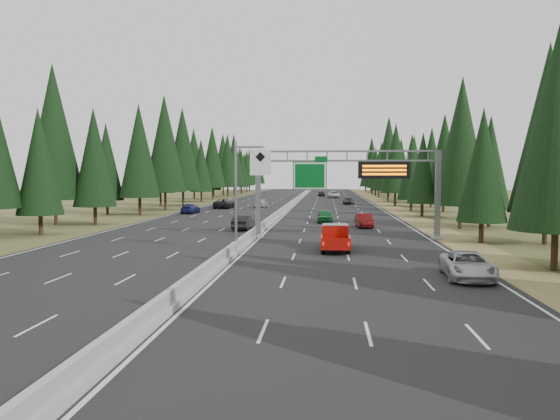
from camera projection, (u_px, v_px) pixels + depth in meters
The scene contains 20 objects.
ground at pixel (81, 388), 14.54m from camera, with size 400.00×400.00×0.00m, color #494E24.
road at pixel (289, 208), 94.08m from camera, with size 32.00×260.00×0.08m, color black.
shoulder_right at pixel (393, 209), 92.57m from camera, with size 3.60×260.00×0.06m, color olive.
shoulder_left at pixel (188, 208), 95.60m from camera, with size 3.60×260.00×0.06m, color #494E24.
median_barrier at pixel (289, 206), 94.06m from camera, with size 0.70×260.00×0.85m.
sign_gantry at pixel (354, 180), 48.13m from camera, with size 16.75×0.98×7.80m.
hov_sign_pole at pixel (244, 189), 39.02m from camera, with size 2.80×0.50×8.00m.
tree_row_right at pixel (429, 154), 83.82m from camera, with size 11.54×242.40×18.93m.
tree_row_left at pixel (142, 151), 84.05m from camera, with size 12.17×243.40×18.81m.
silver_minivan at pixel (467, 265), 29.53m from camera, with size 2.40×5.21×1.45m, color #B2B2B7.
red_pickup at pixel (335, 236), 40.92m from camera, with size 2.06×5.77×1.88m.
car_ahead_green at pixel (325, 216), 64.75m from camera, with size 1.81×4.50×1.53m, color #155F2A.
car_ahead_dkred at pixel (364, 221), 58.55m from camera, with size 1.56×4.48×1.47m, color #560C0C.
car_ahead_dkgrey at pixel (348, 201), 104.15m from camera, with size 1.86×4.57×1.33m, color black.
car_ahead_white at pixel (334, 195), 135.17m from camera, with size 2.74×5.95×1.65m, color silver.
car_ahead_far at pixel (321, 194), 145.17m from camera, with size 1.70×4.22×1.44m, color black.
car_onc_near at pixel (243, 222), 56.24m from camera, with size 1.59×4.55×1.50m, color black.
car_onc_blue at pixel (190, 208), 80.38m from camera, with size 1.98×4.87×1.41m, color navy.
car_onc_white at pixel (261, 203), 94.54m from camera, with size 1.85×4.60×1.57m, color #B5B5B5.
car_onc_far at pixel (224, 203), 92.82m from camera, with size 2.74×5.95×1.65m, color black.
Camera 1 is at (6.51, -13.70, 5.68)m, focal length 35.00 mm.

